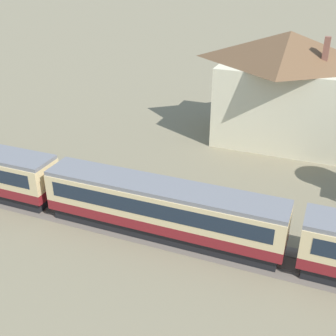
{
  "coord_description": "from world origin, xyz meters",
  "views": [
    {
      "loc": [
        -12.93,
        -21.86,
        18.28
      ],
      "look_at": [
        -24.29,
        6.39,
        2.71
      ],
      "focal_mm": 45.0,
      "sensor_mm": 36.0,
      "label": 1
    }
  ],
  "objects": [
    {
      "name": "passenger_train",
      "position": [
        -22.52,
        1.44,
        2.24
      ],
      "size": [
        91.15,
        2.99,
        4.03
      ],
      "color": "maroon",
      "rests_on": "ground_plane"
    },
    {
      "name": "railway_track",
      "position": [
        -23.32,
        1.44,
        0.01
      ],
      "size": [
        129.83,
        3.6,
        0.04
      ],
      "color": "#665B51",
      "rests_on": "ground_plane"
    },
    {
      "name": "station_house_brown_roof",
      "position": [
        -17.71,
        22.61,
        5.91
      ],
      "size": [
        13.84,
        10.7,
        11.46
      ],
      "color": "beige",
      "rests_on": "ground_plane"
    }
  ]
}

